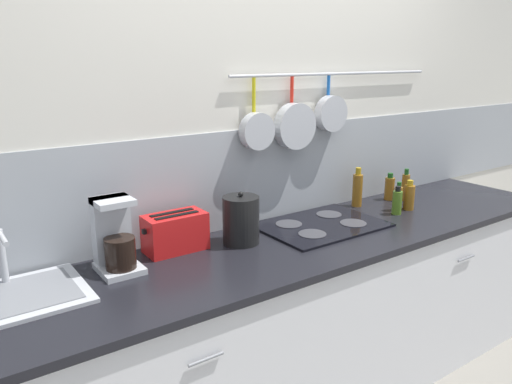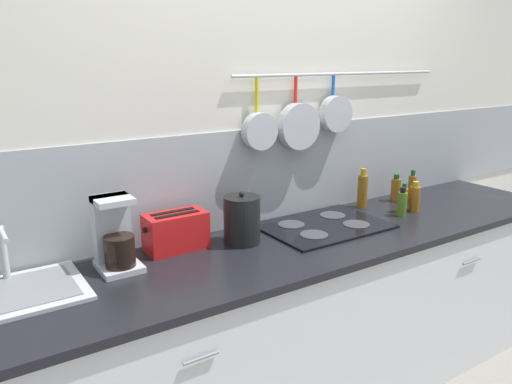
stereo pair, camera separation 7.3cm
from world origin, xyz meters
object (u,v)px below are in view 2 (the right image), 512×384
Objects in this scene: bottle_cooking_wine at (412,188)px; bottle_vinegar at (415,198)px; toaster at (176,231)px; bottle_hot_sauce at (402,203)px; kettle at (242,220)px; bottle_sesame_oil at (403,199)px; bottle_dish_soap at (396,189)px; coffee_maker at (115,238)px; bottle_olive_oil at (362,190)px.

bottle_vinegar is at bearing -135.14° from bottle_cooking_wine.
bottle_hot_sauce is at bearing -9.99° from toaster.
kettle is 1.01m from bottle_sesame_oil.
bottle_vinegar is (0.06, -0.02, 0.00)m from bottle_sesame_oil.
kettle reaches higher than bottle_cooking_wine.
bottle_cooking_wine reaches higher than bottle_sesame_oil.
bottle_hot_sauce is 0.29m from bottle_dish_soap.
bottle_vinegar is (1.65, -0.15, -0.05)m from coffee_maker.
bottle_hot_sauce is 0.93× the size of bottle_vinegar.
coffee_maker is 1.77× the size of bottle_vinegar.
bottle_vinegar is (0.19, -0.22, -0.03)m from bottle_olive_oil.
bottle_vinegar reaches higher than bottle_dish_soap.
bottle_dish_soap is (0.07, 0.20, -0.00)m from bottle_vinegar.
bottle_dish_soap is (0.26, -0.02, -0.03)m from bottle_olive_oil.
bottle_vinegar is 0.21m from bottle_dish_soap.
kettle is 0.89m from bottle_olive_oil.
bottle_sesame_oil is 0.07m from bottle_vinegar.
bottle_cooking_wine is (1.21, 0.02, -0.03)m from kettle.
bottle_olive_oil is 1.39× the size of bottle_sesame_oil.
bottle_dish_soap is (1.73, 0.05, -0.05)m from coffee_maker.
kettle is 1.09× the size of bottle_olive_oil.
bottle_olive_oil is 1.39× the size of bottle_dish_soap.
kettle is at bearing 172.27° from bottle_hot_sauce.
bottle_cooking_wine is (0.06, -0.07, 0.01)m from bottle_dish_soap.
bottle_cooking_wine reaches higher than bottle_dish_soap.
coffee_maker is 1.46m from bottle_olive_oil.
coffee_maker is 1.04× the size of toaster.
toaster is (0.29, 0.05, -0.04)m from coffee_maker.
coffee_maker is at bearing -178.37° from bottle_dish_soap.
bottle_olive_oil reaches higher than bottle_vinegar.
kettle reaches higher than bottle_vinegar.
bottle_olive_oil is at bearing 6.91° from kettle.
bottle_cooking_wine is at bearing 28.98° from bottle_sesame_oil.
bottle_sesame_oil and bottle_dish_soap have the same top height.
bottle_dish_soap is at bearing 70.49° from bottle_vinegar.
kettle is at bearing -178.83° from bottle_cooking_wine.
toaster is 1.83× the size of bottle_hot_sauce.
kettle is 1.50× the size of bottle_sesame_oil.
bottle_dish_soap is 0.09m from bottle_cooking_wine.
bottle_vinegar is at bearing -5.26° from coffee_maker.
bottle_sesame_oil is at bearing 35.05° from bottle_hot_sauce.
bottle_sesame_oil is at bearing -4.88° from kettle.
bottle_olive_oil is 1.44× the size of bottle_hot_sauce.
coffee_maker reaches higher than bottle_vinegar.
coffee_maker is 1.66m from bottle_vinegar.
kettle reaches higher than bottle_dish_soap.
kettle is at bearing 175.12° from bottle_sesame_oil.
coffee_maker is 0.30m from toaster.
bottle_vinegar is 0.88× the size of bottle_cooking_wine.
bottle_dish_soap is (1.44, 0.00, -0.01)m from toaster.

